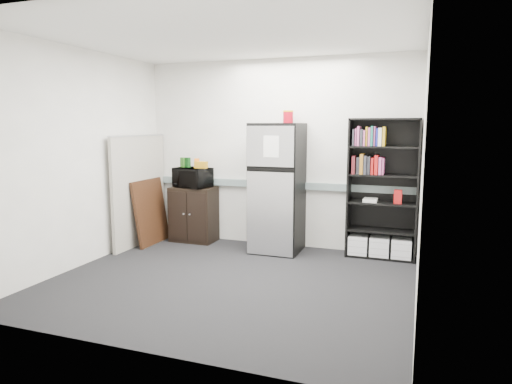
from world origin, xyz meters
TOP-DOWN VIEW (x-y plane):
  - floor at (0.00, 0.00)m, footprint 4.00×4.00m
  - wall_back at (0.00, 1.75)m, footprint 4.00×0.02m
  - wall_right at (2.00, 0.00)m, footprint 0.02×3.50m
  - wall_left at (-2.00, 0.00)m, footprint 0.02×3.50m
  - ceiling at (0.00, 0.00)m, footprint 4.00×3.50m
  - electrical_raceway at (0.00, 1.72)m, footprint 3.92×0.05m
  - wall_note at (-0.35, 1.74)m, footprint 0.14×0.00m
  - bookshelf at (1.53, 1.57)m, footprint 0.90×0.34m
  - cubicle_partition at (-1.90, 1.08)m, footprint 0.06×1.30m
  - cabinet at (-1.23, 1.50)m, footprint 0.67×0.45m
  - microwave at (-1.23, 1.48)m, footprint 0.60×0.48m
  - snack_box_a at (-1.41, 1.52)m, footprint 0.08×0.07m
  - snack_box_b at (-1.32, 1.52)m, footprint 0.08×0.07m
  - snack_box_c at (-1.17, 1.52)m, footprint 0.08×0.07m
  - snack_bag at (-1.08, 1.47)m, footprint 0.18×0.10m
  - refrigerator at (0.12, 1.42)m, footprint 0.68×0.70m
  - coffee_can at (0.23, 1.55)m, footprint 0.14×0.14m
  - framed_poster at (-1.77, 1.15)m, footprint 0.18×0.75m

SIDE VIEW (x-z plane):
  - floor at x=0.00m, z-range 0.00..0.00m
  - cabinet at x=-1.23m, z-range 0.00..0.83m
  - framed_poster at x=-1.77m, z-range 0.00..0.97m
  - cubicle_partition at x=-1.90m, z-range 0.00..1.62m
  - refrigerator at x=0.12m, z-range 0.00..1.79m
  - electrical_raceway at x=0.00m, z-range 0.85..0.95m
  - bookshelf at x=1.53m, z-range -0.01..1.84m
  - microwave at x=-1.23m, z-range 0.83..1.13m
  - snack_bag at x=-1.08m, z-range 1.13..1.23m
  - snack_box_c at x=-1.17m, z-range 1.13..1.27m
  - snack_box_a at x=-1.41m, z-range 1.13..1.28m
  - snack_box_b at x=-1.32m, z-range 1.13..1.28m
  - wall_back at x=0.00m, z-range 0.00..2.70m
  - wall_right at x=2.00m, z-range 0.00..2.70m
  - wall_left at x=-2.00m, z-range 0.00..2.70m
  - wall_note at x=-0.35m, z-range 1.50..1.60m
  - coffee_can at x=0.23m, z-range 1.79..1.98m
  - ceiling at x=0.00m, z-range 2.69..2.71m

